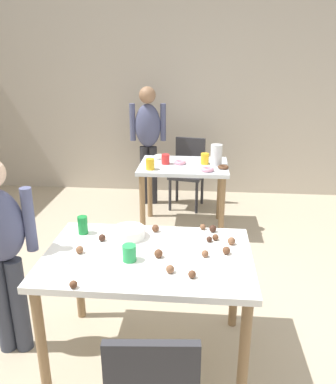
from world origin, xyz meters
name	(u,v)px	position (x,y,z in m)	size (l,w,h in m)	color
ground_plane	(163,343)	(0.00, 0.00, 0.00)	(6.40, 6.40, 0.00)	tan
wall_back	(186,98)	(0.00, 3.20, 1.30)	(6.40, 0.10, 2.60)	#BCB2A3
dining_table_near	(148,268)	(-0.08, -0.11, 0.66)	(1.26, 0.82, 0.75)	white
dining_table_far	(184,175)	(0.04, 1.90, 0.63)	(0.95, 0.71, 0.75)	silver
chair_far_table	(188,168)	(0.07, 2.61, 0.50)	(0.47, 0.47, 0.87)	#2D2D33
person_girl_near	(1,244)	(-0.98, -0.13, 0.79)	(0.46, 0.24, 1.33)	#383D4C
person_adult_far	(148,136)	(-0.45, 2.64, 0.90)	(0.45, 0.22, 1.50)	#28282D
mixing_bowl	(129,233)	(-0.23, 0.11, 0.78)	(0.21, 0.21, 0.07)	white
soda_can	(83,225)	(-0.55, 0.14, 0.81)	(0.07, 0.07, 0.12)	#198438
fork_near	(55,262)	(-0.60, -0.25, 0.75)	(0.17, 0.02, 0.01)	silver
cup_near_0	(129,253)	(-0.17, -0.19, 0.80)	(0.08, 0.08, 0.10)	green
cake_ball_0	(231,241)	(0.44, 0.07, 0.77)	(0.05, 0.05, 0.05)	brown
cake_ball_1	(209,239)	(0.30, 0.09, 0.77)	(0.04, 0.04, 0.04)	#3D2319
cake_ball_2	(155,228)	(-0.07, 0.21, 0.77)	(0.05, 0.05, 0.05)	brown
cake_ball_3	(80,250)	(-0.49, -0.13, 0.77)	(0.05, 0.05, 0.05)	brown
cake_ball_4	(215,237)	(0.34, 0.12, 0.77)	(0.04, 0.04, 0.04)	brown
cake_ball_5	(170,269)	(0.08, -0.30, 0.77)	(0.05, 0.05, 0.05)	brown
cake_ball_6	(205,254)	(0.27, -0.10, 0.77)	(0.04, 0.04, 0.04)	brown
cake_ball_7	(158,253)	(-0.01, -0.14, 0.78)	(0.05, 0.05, 0.05)	brown
cake_ball_8	(73,284)	(-0.41, -0.49, 0.77)	(0.04, 0.04, 0.04)	brown
cake_ball_9	(192,274)	(0.20, -0.34, 0.77)	(0.04, 0.04, 0.04)	brown
cake_ball_10	(203,227)	(0.25, 0.28, 0.77)	(0.04, 0.04, 0.04)	brown
cake_ball_11	(213,229)	(0.32, 0.24, 0.77)	(0.05, 0.05, 0.05)	#3D2319
cake_ball_12	(102,238)	(-0.39, 0.05, 0.77)	(0.05, 0.05, 0.05)	#3D2319
cake_ball_13	(226,250)	(0.40, -0.06, 0.77)	(0.05, 0.05, 0.05)	brown
pitcher_far	(216,155)	(0.39, 1.88, 0.86)	(0.12, 0.12, 0.23)	white
cup_far_0	(205,159)	(0.27, 1.93, 0.81)	(0.09, 0.09, 0.12)	yellow
cup_far_1	(150,164)	(-0.29, 1.67, 0.81)	(0.09, 0.09, 0.11)	yellow
cup_far_2	(165,159)	(-0.16, 1.90, 0.80)	(0.09, 0.09, 0.11)	red
donut_far_0	(223,167)	(0.46, 1.77, 0.77)	(0.11, 0.11, 0.03)	brown
donut_far_1	(207,169)	(0.29, 1.67, 0.77)	(0.13, 0.13, 0.04)	pink
donut_far_2	(160,157)	(-0.24, 2.13, 0.77)	(0.14, 0.14, 0.04)	white
donut_far_3	(180,162)	(0.00, 1.91, 0.77)	(0.13, 0.13, 0.04)	pink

